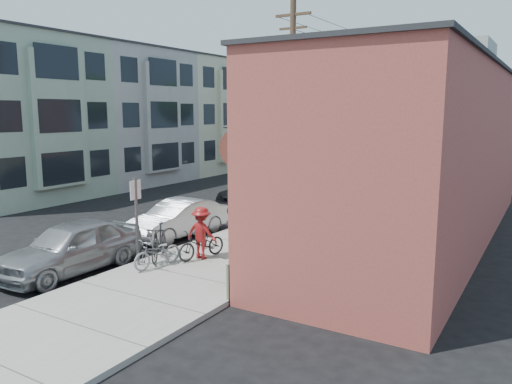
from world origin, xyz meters
The scene contains 27 objects.
ground centered at (0.00, 0.00, 0.00)m, with size 120.00×120.00×0.00m, color black.
sidewalk centered at (4.25, 11.00, 0.07)m, with size 4.50×58.00×0.15m, color #99998D.
cafe_building centered at (8.99, 4.99, 3.30)m, with size 6.60×20.20×6.61m.
apartment_row centered at (-11.85, 14.00, 4.50)m, with size 6.30×32.00×9.00m.
end_cap_building centered at (-2.00, 42.00, 6.00)m, with size 18.00×8.00×12.00m, color #A0A19C.
sign_post centered at (2.35, -3.98, 1.83)m, with size 0.07×0.45×2.80m.
parking_meter_near centered at (2.25, 1.52, 0.98)m, with size 0.14×0.14×1.24m.
parking_meter_far centered at (2.25, 8.67, 0.98)m, with size 0.14×0.14×1.24m.
utility_pole_near centered at (2.39, 6.39, 5.41)m, with size 3.57×0.28×10.00m.
utility_pole_far centered at (2.45, 20.02, 5.34)m, with size 1.80×0.28×10.00m.
tree_bare centered at (2.80, 8.78, 2.98)m, with size 0.24×0.24×5.67m.
tree_leafy_mid centered at (2.80, 14.80, 5.89)m, with size 4.14×4.14×7.82m.
tree_leafy_far centered at (2.80, 25.12, 5.72)m, with size 4.29×4.29×7.72m.
patio_chair_a centered at (6.08, -1.43, 0.59)m, with size 0.50×0.50×0.88m, color #124322, non-canonical shape.
patio_chair_b centered at (6.20, -3.04, 0.59)m, with size 0.50×0.50×0.88m, color #124322, non-canonical shape.
patron_grey centered at (6.00, 0.85, 1.08)m, with size 0.68×0.45×1.87m, color gray.
patron_green centered at (5.98, -3.76, 0.98)m, with size 0.80×0.63×1.66m, color #28662E.
cyclist centered at (3.65, -2.37, 1.01)m, with size 1.11×0.64×1.73m, color maroon.
cyclist_bike centered at (3.65, -2.37, 0.63)m, with size 0.64×1.84×0.97m, color black.
parked_bike_a centered at (2.52, -3.20, 0.73)m, with size 0.54×1.93×1.16m, color black.
parked_bike_b centered at (3.04, -3.83, 0.61)m, with size 0.61×1.75×0.92m, color gray.
car_0 centered at (0.80, -5.26, 0.81)m, with size 1.91×4.74×1.62m, color gray.
car_1 centered at (0.76, -0.11, 0.73)m, with size 1.55×4.43×1.46m, color #ADAFB5.
car_2 centered at (0.22, 7.22, 0.84)m, with size 2.34×5.76×1.67m, color black.
car_3 centered at (0.72, 13.57, 0.83)m, with size 2.75×5.96×1.66m, color #AEB0B6.
car_4 centered at (0.80, 19.19, 0.71)m, with size 1.49×4.29×1.41m, color #97989E.
bus centered at (-2.18, 24.20, 1.39)m, with size 2.34×9.98×2.78m, color white.
Camera 1 is at (13.40, -15.08, 4.97)m, focal length 35.00 mm.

